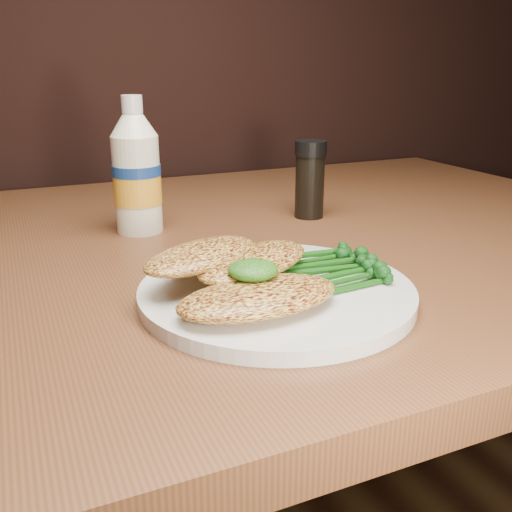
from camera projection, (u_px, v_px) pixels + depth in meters
name	position (u px, v px, depth m)	size (l,w,h in m)	color
dining_table	(241.00, 478.00, 0.84)	(1.20, 0.80, 0.75)	#4C2F17
plate	(276.00, 292.00, 0.53)	(0.25, 0.25, 0.01)	silver
chicken_front	(259.00, 297.00, 0.47)	(0.14, 0.08, 0.02)	gold
chicken_mid	(254.00, 261.00, 0.53)	(0.14, 0.07, 0.02)	gold
chicken_back	(202.00, 255.00, 0.52)	(0.13, 0.06, 0.02)	gold
pesto_front	(253.00, 270.00, 0.48)	(0.04, 0.04, 0.02)	black
broccolini_bundle	(325.00, 266.00, 0.54)	(0.13, 0.10, 0.02)	#154C10
mayo_bottle	(136.00, 166.00, 0.71)	(0.06, 0.06, 0.17)	white
pepper_grinder	(310.00, 180.00, 0.79)	(0.04, 0.04, 0.11)	black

